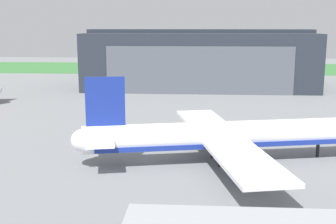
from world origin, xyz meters
TOP-DOWN VIEW (x-y plane):
  - ground_plane at (0.00, 0.00)m, footprint 440.00×440.00m
  - grass_field_strip at (0.00, 152.92)m, footprint 440.00×56.00m
  - maintenance_hangar at (8.68, 86.52)m, footprint 76.44×33.06m
  - airliner_near_left at (12.94, 2.20)m, footprint 48.22×44.01m

SIDE VIEW (x-z plane):
  - ground_plane at x=0.00m, z-range 0.00..0.00m
  - grass_field_strip at x=0.00m, z-range 0.00..0.08m
  - airliner_near_left at x=12.94m, z-range -2.79..11.20m
  - maintenance_hangar at x=8.68m, z-range -0.46..19.42m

